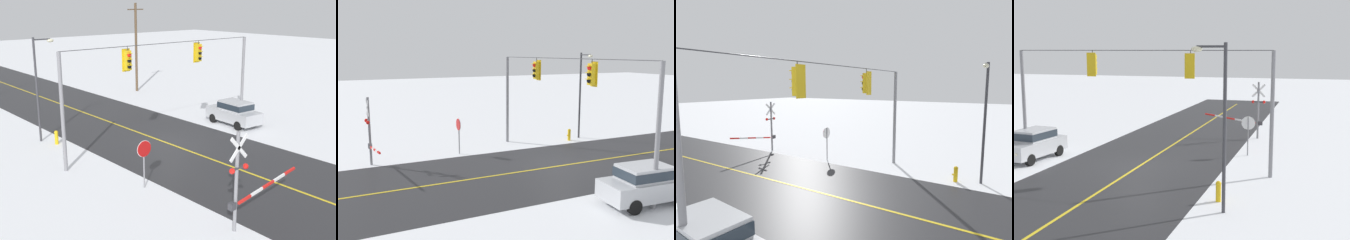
% 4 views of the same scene
% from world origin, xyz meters
% --- Properties ---
extents(ground_plane, '(160.00, 160.00, 0.00)m').
position_xyz_m(ground_plane, '(0.00, 0.00, 0.00)').
color(ground_plane, white).
extents(road_asphalt, '(9.00, 80.00, 0.01)m').
position_xyz_m(road_asphalt, '(0.00, 6.00, 0.00)').
color(road_asphalt, '#28282B').
rests_on(road_asphalt, ground).
extents(lane_centre_line, '(0.14, 72.00, 0.01)m').
position_xyz_m(lane_centre_line, '(0.00, 6.00, 0.01)').
color(lane_centre_line, gold).
rests_on(lane_centre_line, ground).
extents(signal_span, '(14.20, 0.47, 6.22)m').
position_xyz_m(signal_span, '(-0.06, -0.01, 4.09)').
color(signal_span, gray).
rests_on(signal_span, ground).
extents(stop_sign, '(0.80, 0.09, 2.35)m').
position_xyz_m(stop_sign, '(-5.20, -4.40, 1.71)').
color(stop_sign, gray).
rests_on(stop_sign, ground).
extents(railroad_crossing, '(4.33, 0.31, 4.00)m').
position_xyz_m(railroad_crossing, '(-4.71, -9.88, 2.01)').
color(railroad_crossing, gray).
rests_on(railroad_crossing, ground).
extents(parked_car_silver, '(2.08, 4.30, 1.74)m').
position_xyz_m(parked_car_silver, '(6.40, 0.12, 0.95)').
color(parked_car_silver, '#B7BABF').
rests_on(parked_car_silver, ground).
extents(streetlamp_near, '(1.39, 0.28, 6.50)m').
position_xyz_m(streetlamp_near, '(-5.59, 5.57, 3.92)').
color(streetlamp_near, '#38383D').
rests_on(streetlamp_near, ground).
extents(fire_hydrant, '(0.24, 0.31, 0.88)m').
position_xyz_m(fire_hydrant, '(-5.33, 4.34, 0.47)').
color(fire_hydrant, gold).
rests_on(fire_hydrant, ground).
extents(utility_pole, '(1.80, 0.24, 8.43)m').
position_xyz_m(utility_pole, '(8.44, 14.47, 4.34)').
color(utility_pole, brown).
rests_on(utility_pole, ground).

